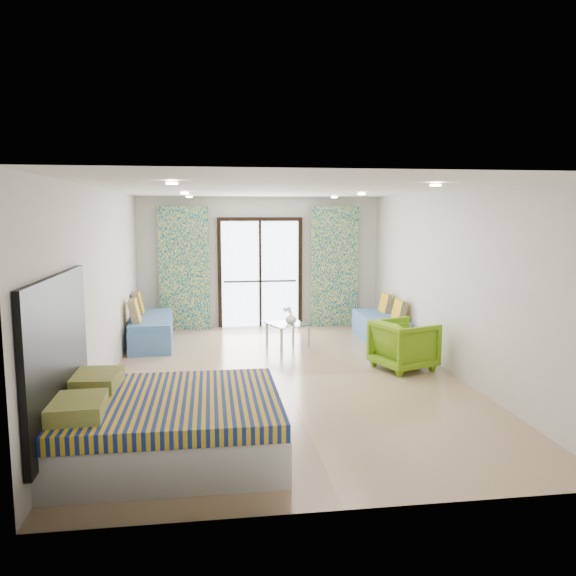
{
  "coord_description": "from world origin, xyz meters",
  "views": [
    {
      "loc": [
        -1.03,
        -7.88,
        2.38
      ],
      "look_at": [
        0.22,
        1.13,
        1.15
      ],
      "focal_mm": 35.0,
      "sensor_mm": 36.0,
      "label": 1
    }
  ],
  "objects": [
    {
      "name": "ceiling",
      "position": [
        0.0,
        0.0,
        2.7
      ],
      "size": [
        5.0,
        7.5,
        0.01
      ],
      "primitive_type": null,
      "color": "silver",
      "rests_on": "ground"
    },
    {
      "name": "downlight_f",
      "position": [
        1.4,
        3.0,
        2.67
      ],
      "size": [
        0.12,
        0.12,
        0.02
      ],
      "primitive_type": "cylinder",
      "color": "#FFE0B2",
      "rests_on": "ceiling"
    },
    {
      "name": "balcony_rail",
      "position": [
        0.0,
        3.73,
        0.95
      ],
      "size": [
        1.52,
        0.03,
        0.04
      ],
      "primitive_type": "cube",
      "color": "#595451",
      "rests_on": "balcony_door"
    },
    {
      "name": "downlight_b",
      "position": [
        1.4,
        -2.0,
        2.67
      ],
      "size": [
        0.12,
        0.12,
        0.02
      ],
      "primitive_type": "cylinder",
      "color": "#FFE0B2",
      "rests_on": "ceiling"
    },
    {
      "name": "curtain_left",
      "position": [
        -1.55,
        3.57,
        1.25
      ],
      "size": [
        1.0,
        0.1,
        2.5
      ],
      "primitive_type": "cube",
      "color": "white",
      "rests_on": "floor"
    },
    {
      "name": "headboard",
      "position": [
        -2.46,
        -2.5,
        1.05
      ],
      "size": [
        0.06,
        2.1,
        1.5
      ],
      "primitive_type": "cube",
      "color": "black",
      "rests_on": "floor"
    },
    {
      "name": "downlight_c",
      "position": [
        -1.4,
        1.0,
        2.67
      ],
      "size": [
        0.12,
        0.12,
        0.02
      ],
      "primitive_type": "cylinder",
      "color": "#FFE0B2",
      "rests_on": "ceiling"
    },
    {
      "name": "wall_front",
      "position": [
        0.0,
        -3.75,
        1.35
      ],
      "size": [
        5.0,
        0.01,
        2.7
      ],
      "primitive_type": null,
      "color": "silver",
      "rests_on": "ground"
    },
    {
      "name": "vase",
      "position": [
        0.37,
        1.8,
        0.52
      ],
      "size": [
        0.23,
        0.23,
        0.2
      ],
      "primitive_type": "imported",
      "rotation": [
        0.0,
        0.0,
        -0.11
      ],
      "color": "white",
      "rests_on": "coffee_table"
    },
    {
      "name": "wall_left",
      "position": [
        -2.5,
        0.0,
        1.35
      ],
      "size": [
        0.01,
        7.5,
        2.7
      ],
      "primitive_type": null,
      "color": "silver",
      "rests_on": "ground"
    },
    {
      "name": "downlight_a",
      "position": [
        -1.4,
        -2.0,
        2.67
      ],
      "size": [
        0.12,
        0.12,
        0.02
      ],
      "primitive_type": "cylinder",
      "color": "#FFE0B2",
      "rests_on": "ceiling"
    },
    {
      "name": "daybed_right",
      "position": [
        2.11,
        2.09,
        0.26
      ],
      "size": [
        0.65,
        1.67,
        0.82
      ],
      "rotation": [
        0.0,
        0.0,
        0.0
      ],
      "color": "#466EA7",
      "rests_on": "floor"
    },
    {
      "name": "floor",
      "position": [
        0.0,
        0.0,
        0.0
      ],
      "size": [
        5.0,
        7.5,
        0.01
      ],
      "primitive_type": null,
      "color": "#937758",
      "rests_on": "ground"
    },
    {
      "name": "curtain_right",
      "position": [
        1.55,
        3.57,
        1.25
      ],
      "size": [
        1.0,
        0.1,
        2.5
      ],
      "primitive_type": "cube",
      "color": "white",
      "rests_on": "floor"
    },
    {
      "name": "armchair",
      "position": [
        1.87,
        0.15,
        0.41
      ],
      "size": [
        0.98,
        1.01,
        0.82
      ],
      "primitive_type": "imported",
      "rotation": [
        0.0,
        0.0,
        1.91
      ],
      "color": "#689B14",
      "rests_on": "floor"
    },
    {
      "name": "downlight_d",
      "position": [
        1.4,
        1.0,
        2.67
      ],
      "size": [
        0.12,
        0.12,
        0.02
      ],
      "primitive_type": "cylinder",
      "color": "#FFE0B2",
      "rests_on": "ceiling"
    },
    {
      "name": "wall_right",
      "position": [
        2.5,
        0.0,
        1.35
      ],
      "size": [
        0.01,
        7.5,
        2.7
      ],
      "primitive_type": null,
      "color": "silver",
      "rests_on": "ground"
    },
    {
      "name": "switch_plate",
      "position": [
        -2.47,
        -1.25,
        1.05
      ],
      "size": [
        0.02,
        0.1,
        0.1
      ],
      "primitive_type": "cube",
      "color": "silver",
      "rests_on": "wall_left"
    },
    {
      "name": "wall_back",
      "position": [
        0.0,
        3.75,
        1.35
      ],
      "size": [
        5.0,
        0.01,
        2.7
      ],
      "primitive_type": null,
      "color": "silver",
      "rests_on": "ground"
    },
    {
      "name": "bed",
      "position": [
        -1.48,
        -2.5,
        0.31
      ],
      "size": [
        2.16,
        1.76,
        0.75
      ],
      "color": "silver",
      "rests_on": "floor"
    },
    {
      "name": "balcony_door",
      "position": [
        0.0,
        3.72,
        1.26
      ],
      "size": [
        1.76,
        0.08,
        2.28
      ],
      "color": "black",
      "rests_on": "floor"
    },
    {
      "name": "downlight_e",
      "position": [
        -1.4,
        3.0,
        2.67
      ],
      "size": [
        0.12,
        0.12,
        0.02
      ],
      "primitive_type": "cylinder",
      "color": "#FFE0B2",
      "rests_on": "ceiling"
    },
    {
      "name": "coffee_table",
      "position": [
        0.32,
        1.85,
        0.37
      ],
      "size": [
        0.82,
        0.82,
        0.73
      ],
      "rotation": [
        0.0,
        0.0,
        0.38
      ],
      "color": "silver",
      "rests_on": "floor"
    },
    {
      "name": "daybed_left",
      "position": [
        -2.12,
        2.32,
        0.28
      ],
      "size": [
        0.81,
        1.88,
        0.91
      ],
      "rotation": [
        0.0,
        0.0,
        0.05
      ],
      "color": "#466EA7",
      "rests_on": "floor"
    }
  ]
}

